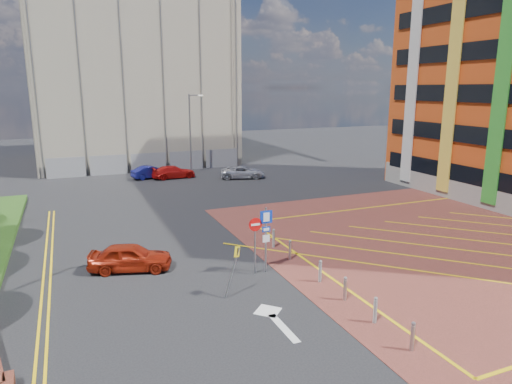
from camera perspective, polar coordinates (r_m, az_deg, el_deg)
ground at (r=21.11m, az=1.08°, el=-11.15°), size 140.00×140.00×0.00m
forecourt at (r=29.32m, az=27.13°, el=-5.61°), size 26.00×26.00×0.02m
lamp_back at (r=47.34m, az=-8.15°, el=7.63°), size 1.53×0.16×8.00m
sign_cluster at (r=21.36m, az=0.76°, el=-5.24°), size 1.17×0.12×3.20m
warning_sign at (r=19.16m, az=-2.78°, el=-9.11°), size 0.79×0.43×2.24m
bollard_row at (r=20.57m, az=8.98°, el=-10.57°), size 0.14×11.14×0.90m
construction_building at (r=58.21m, az=-15.51°, el=14.81°), size 21.20×19.20×22.00m
construction_fence at (r=49.03m, az=-12.11°, el=3.69°), size 21.60×0.06×2.00m
car_red_left at (r=22.93m, az=-15.44°, el=-7.85°), size 4.19×2.62×1.33m
car_blue_back at (r=45.50m, az=-12.97°, el=2.46°), size 3.94×2.10×1.23m
car_red_back at (r=45.09m, az=-10.27°, el=2.48°), size 4.32×1.98×1.23m
car_silver_back at (r=44.37m, az=-1.71°, el=2.49°), size 4.69×3.16×1.19m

